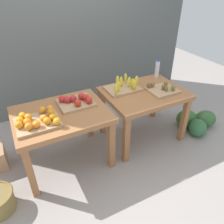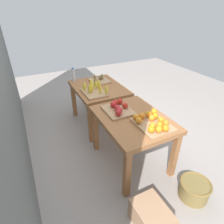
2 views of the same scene
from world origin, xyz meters
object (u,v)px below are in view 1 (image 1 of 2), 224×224
orange_bin (38,120)px  apple_bin (76,101)px  banana_crate (124,86)px  water_bottle (157,69)px  display_table_left (62,120)px  watermelon_pile (196,121)px  display_table_right (144,98)px  kiwi_bin (162,89)px

orange_bin → apple_bin: size_ratio=1.13×
banana_crate → water_bottle: 0.66m
orange_bin → water_bottle: 1.85m
display_table_left → banana_crate: bearing=10.3°
water_bottle → watermelon_pile: size_ratio=0.40×
display_table_right → apple_bin: (-0.90, 0.10, 0.15)m
display_table_right → kiwi_bin: size_ratio=2.89×
kiwi_bin → display_table_right: bearing=154.0°
apple_bin → kiwi_bin: 1.12m
orange_bin → kiwi_bin: (1.59, 0.00, -0.02)m
apple_bin → kiwi_bin: (1.10, -0.20, -0.01)m
watermelon_pile → display_table_right: bearing=164.0°
apple_bin → watermelon_pile: bearing=-10.9°
orange_bin → banana_crate: (1.16, 0.27, 0.00)m
display_table_right → kiwi_bin: kiwi_bin is taller
display_table_right → water_bottle: water_bottle is taller
display_table_left → watermelon_pile: (1.96, -0.24, -0.49)m
kiwi_bin → watermelon_pile: 0.90m
watermelon_pile → display_table_left: bearing=173.0°
orange_bin → apple_bin: bearing=22.4°
kiwi_bin → apple_bin: bearing=170.0°
display_table_right → water_bottle: (0.42, 0.31, 0.23)m
kiwi_bin → display_table_left: bearing=175.7°
orange_bin → banana_crate: 1.19m
water_bottle → display_table_left: bearing=-168.7°
display_table_right → orange_bin: 1.39m
orange_bin → watermelon_pile: 2.32m
orange_bin → watermelon_pile: (2.22, -0.14, -0.64)m
banana_crate → watermelon_pile: banana_crate is taller
apple_bin → water_bottle: bearing=9.1°
orange_bin → water_bottle: water_bottle is taller
apple_bin → banana_crate: size_ratio=0.90×
watermelon_pile → kiwi_bin: bearing=167.5°
orange_bin → watermelon_pile: bearing=-3.6°
display_table_right → watermelon_pile: size_ratio=1.62×
orange_bin → kiwi_bin: bearing=0.1°
kiwi_bin → water_bottle: water_bottle is taller
apple_bin → orange_bin: bearing=-157.6°
display_table_right → orange_bin: orange_bin is taller
display_table_right → banana_crate: size_ratio=2.33×
display_table_left → banana_crate: banana_crate is taller
display_table_left → kiwi_bin: (1.33, -0.10, 0.13)m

